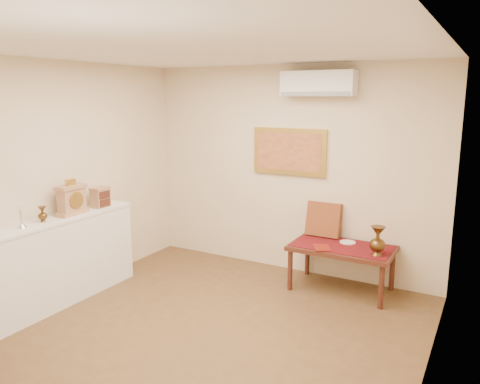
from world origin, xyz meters
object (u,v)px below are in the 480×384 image
Objects in this scene: display_ledge at (58,261)px; mantel_clock at (72,200)px; wooden_chest at (100,197)px; low_table at (342,252)px; brass_urn_tall at (378,238)px.

display_ledge is 4.93× the size of mantel_clock.
wooden_chest is 0.20× the size of low_table.
low_table is (2.65, 1.65, -0.67)m from mantel_clock.
wooden_chest is at bearing -155.14° from low_table.
brass_urn_tall is 3.46m from mantel_clock.
display_ledge is at bearing -92.54° from wooden_chest.
brass_urn_tall is at bearing 26.06° from mantel_clock.
wooden_chest reaches higher than display_ledge.
display_ledge is 1.68× the size of low_table.
mantel_clock is (0.02, 0.23, 0.66)m from display_ledge.
brass_urn_tall is at bearing -17.33° from low_table.
mantel_clock reaches higher than wooden_chest.
wooden_chest is 2.98m from low_table.
display_ledge is 3.27m from low_table.
display_ledge is at bearing -95.12° from mantel_clock.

